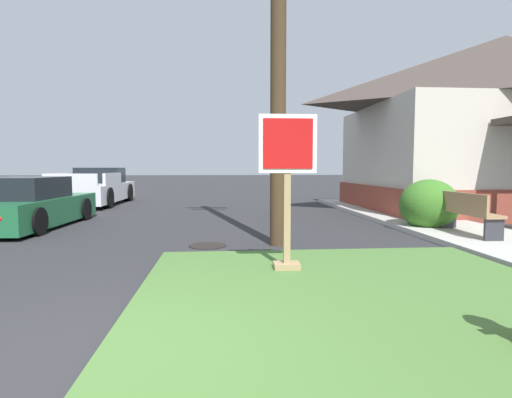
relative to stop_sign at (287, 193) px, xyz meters
name	(u,v)px	position (x,y,z in m)	size (l,w,h in m)	color
ground_plane	(86,373)	(-1.87, -2.54, -1.13)	(160.00, 160.00, 0.00)	#2B2B2D
grass_corner_patch	(359,296)	(0.64, -1.11, -1.09)	(5.00, 4.74, 0.08)	#477033
sidewalk_strip	(455,231)	(4.34, 3.13, -1.07)	(2.20, 16.96, 0.12)	#B2AFA8
stop_sign	(287,193)	(0.00, 0.00, 0.00)	(0.79, 0.29, 2.11)	#A3845B
manhole_cover	(208,246)	(-1.16, 2.12, -1.12)	(0.70, 0.70, 0.02)	black
parked_sedan_green	(28,206)	(-5.67, 4.91, -0.59)	(2.04, 4.33, 1.25)	#1E6038
pickup_truck_white	(96,189)	(-5.95, 11.27, -0.51)	(2.13, 5.32, 1.48)	silver
street_bench	(466,211)	(4.09, 2.38, -0.53)	(0.46, 1.79, 0.85)	#93704C
corner_house	(502,122)	(8.52, 7.49, 1.87)	(9.72, 7.69, 5.84)	brown
shrub_by_curb	(429,205)	(3.96, 3.61, -0.53)	(1.34, 1.34, 1.20)	#397024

